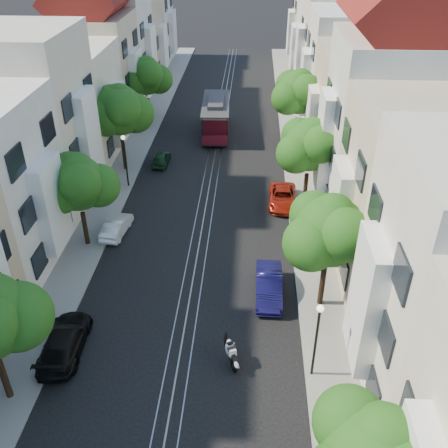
% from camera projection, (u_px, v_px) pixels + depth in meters
% --- Properties ---
extents(ground, '(200.00, 200.00, 0.00)m').
position_uv_depth(ground, '(214.00, 157.00, 43.83)').
color(ground, black).
rests_on(ground, ground).
extents(sidewalk_east, '(2.50, 80.00, 0.12)m').
position_uv_depth(sidewalk_east, '(297.00, 158.00, 43.45)').
color(sidewalk_east, gray).
rests_on(sidewalk_east, ground).
extents(sidewalk_west, '(2.50, 80.00, 0.12)m').
position_uv_depth(sidewalk_west, '(133.00, 154.00, 44.15)').
color(sidewalk_west, gray).
rests_on(sidewalk_west, ground).
extents(rail_left, '(0.06, 80.00, 0.02)m').
position_uv_depth(rail_left, '(208.00, 156.00, 43.85)').
color(rail_left, gray).
rests_on(rail_left, ground).
extents(rail_slot, '(0.06, 80.00, 0.02)m').
position_uv_depth(rail_slot, '(214.00, 157.00, 43.82)').
color(rail_slot, gray).
rests_on(rail_slot, ground).
extents(rail_right, '(0.06, 80.00, 0.02)m').
position_uv_depth(rail_right, '(221.00, 157.00, 43.80)').
color(rail_right, gray).
rests_on(rail_right, ground).
extents(lane_line, '(0.08, 80.00, 0.01)m').
position_uv_depth(lane_line, '(214.00, 157.00, 43.83)').
color(lane_line, tan).
rests_on(lane_line, ground).
extents(townhouses_east, '(7.75, 72.00, 12.00)m').
position_uv_depth(townhouses_east, '(359.00, 102.00, 40.42)').
color(townhouses_east, beige).
rests_on(townhouses_east, ground).
extents(townhouses_west, '(7.75, 72.00, 11.76)m').
position_uv_depth(townhouses_west, '(72.00, 98.00, 41.62)').
color(townhouses_west, silver).
rests_on(townhouses_west, ground).
extents(tree_e_b, '(4.93, 4.08, 6.68)m').
position_uv_depth(tree_e_b, '(330.00, 233.00, 24.89)').
color(tree_e_b, black).
rests_on(tree_e_b, ground).
extents(tree_e_c, '(4.84, 3.99, 6.52)m').
position_uv_depth(tree_e_c, '(310.00, 147.00, 34.25)').
color(tree_e_c, black).
rests_on(tree_e_c, ground).
extents(tree_e_d, '(5.01, 4.16, 6.85)m').
position_uv_depth(tree_e_d, '(299.00, 93.00, 43.39)').
color(tree_e_d, black).
rests_on(tree_e_d, ground).
extents(tree_w_b, '(4.72, 3.87, 6.27)m').
position_uv_depth(tree_w_b, '(78.00, 184.00, 29.98)').
color(tree_w_b, black).
rests_on(tree_w_b, ground).
extents(tree_w_c, '(5.13, 4.28, 7.09)m').
position_uv_depth(tree_w_c, '(120.00, 111.00, 38.91)').
color(tree_w_c, black).
rests_on(tree_w_c, ground).
extents(tree_w_d, '(4.84, 3.99, 6.52)m').
position_uv_depth(tree_w_d, '(147.00, 77.00, 48.45)').
color(tree_w_d, black).
rests_on(tree_w_d, ground).
extents(lamp_east, '(0.32, 0.32, 4.16)m').
position_uv_depth(lamp_east, '(317.00, 331.00, 21.75)').
color(lamp_east, black).
rests_on(lamp_east, ground).
extents(lamp_west, '(0.32, 0.32, 4.16)m').
position_uv_depth(lamp_west, '(125.00, 153.00, 37.55)').
color(lamp_west, black).
rests_on(lamp_west, ground).
extents(sportbike_rider, '(0.79, 1.85, 1.33)m').
position_uv_depth(sportbike_rider, '(230.00, 351.00, 23.56)').
color(sportbike_rider, black).
rests_on(sportbike_rider, ground).
extents(cable_car, '(2.82, 8.13, 3.09)m').
position_uv_depth(cable_car, '(216.00, 115.00, 47.49)').
color(cable_car, black).
rests_on(cable_car, ground).
extents(parked_car_e_mid, '(1.45, 4.14, 1.36)m').
position_uv_depth(parked_car_e_mid, '(269.00, 285.00, 27.74)').
color(parked_car_e_mid, '#0E0C3C').
rests_on(parked_car_e_mid, ground).
extents(parked_car_e_far, '(2.14, 4.33, 1.18)m').
position_uv_depth(parked_car_e_far, '(283.00, 197.00, 36.46)').
color(parked_car_e_far, '#9B1D0E').
rests_on(parked_car_e_far, ground).
extents(parked_car_w_near, '(2.04, 4.64, 1.33)m').
position_uv_depth(parked_car_w_near, '(64.00, 341.00, 24.20)').
color(parked_car_w_near, black).
rests_on(parked_car_w_near, ground).
extents(parked_car_w_mid, '(1.60, 3.56, 1.13)m').
position_uv_depth(parked_car_w_mid, '(117.00, 226.00, 33.14)').
color(parked_car_w_mid, white).
rests_on(parked_car_w_mid, ground).
extents(parked_car_w_far, '(1.32, 3.19, 1.08)m').
position_uv_depth(parked_car_w_far, '(161.00, 158.00, 42.29)').
color(parked_car_w_far, '#15351B').
rests_on(parked_car_w_far, ground).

